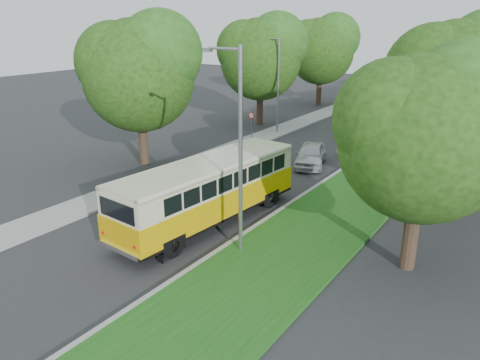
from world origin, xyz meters
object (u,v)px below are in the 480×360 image
Objects in this scene: car_blue at (364,127)px; car_grey at (407,110)px; lamppost_near at (238,146)px; lamppost_far at (277,82)px; car_silver at (311,154)px; vintage_bus at (208,193)px; car_white at (361,144)px.

car_blue is 0.92× the size of car_grey.
lamppost_near is 31.06m from car_grey.
lamppost_far is at bearing 115.71° from lamppost_near.
car_silver is 0.78× the size of car_grey.
car_white is at bearing 89.29° from vintage_bus.
car_silver is (6.17, -6.35, -3.40)m from lamppost_far.
car_blue is at bearing 94.84° from vintage_bus.
lamppost_near is 12.98m from car_silver.
lamppost_near is at bearing -72.36° from car_white.
car_grey is (0.80, 29.27, -0.73)m from vintage_bus.
car_white is (1.53, 4.70, -0.10)m from car_silver.
lamppost_far reaches higher than car_silver.
lamppost_near reaches higher than car_blue.
car_white is at bearing 52.57° from car_silver.
car_grey is at bearing 106.35° from car_white.
car_blue is (-1.49, 4.83, 0.10)m from car_white.
lamppost_far is at bearing 114.80° from car_silver.
vintage_bus is 2.01× the size of car_blue.
lamppost_far is at bearing -117.22° from car_grey.
car_silver is 18.66m from car_grey.
lamppost_far reaches higher than vintage_bus.
vintage_bus is at bearing -69.90° from lamppost_far.
car_white is at bearing -61.38° from car_blue.
car_grey is (0.85, 18.64, 0.03)m from car_silver.
lamppost_far is 1.51× the size of car_blue.
car_silver is at bearing 102.71° from lamppost_near.
vintage_bus is at bearing 150.53° from lamppost_near.
lamppost_near reaches higher than car_silver.
car_silver is at bearing -90.11° from car_grey.
vintage_bus is at bearing -89.07° from car_grey.
car_silver is 0.85× the size of car_blue.
car_grey is at bearing 93.51° from lamppost_near.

